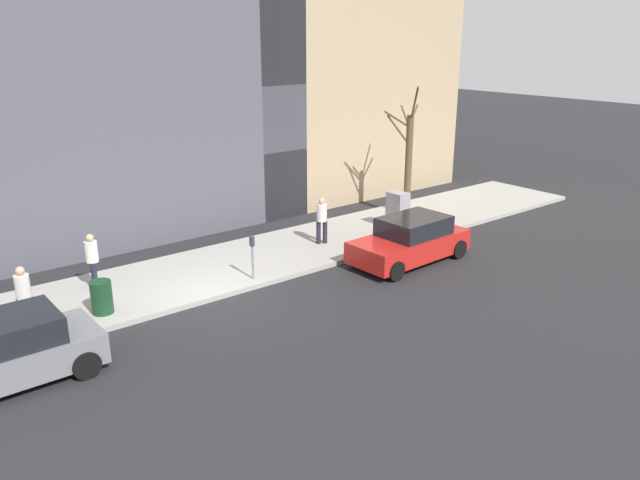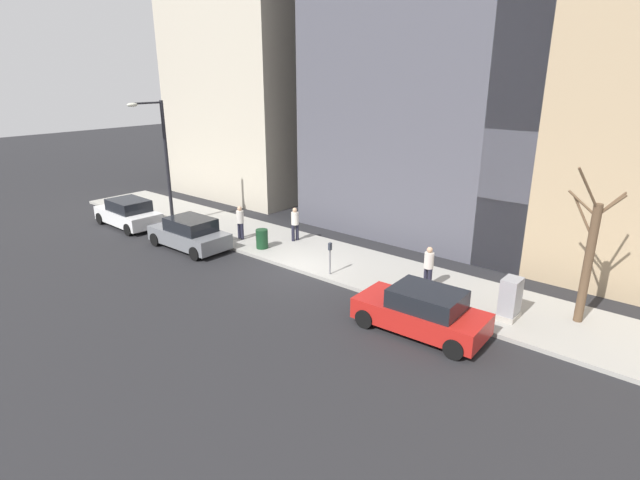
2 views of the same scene
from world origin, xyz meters
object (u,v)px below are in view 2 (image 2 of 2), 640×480
Objects in this scene: pedestrian_near_meter at (429,265)px; pedestrian_far_corner at (240,221)px; parked_car_grey at (190,234)px; parking_meter at (330,255)px; streetlamp at (162,153)px; pedestrian_midblock at (295,222)px; parked_car_white at (128,213)px; trash_bin at (262,239)px; office_block_center at (463,55)px; parked_car_red at (422,311)px; utility_box at (510,299)px; bare_tree at (588,257)px.

pedestrian_near_meter is 9.99m from pedestrian_far_corner.
parking_meter is (1.50, -7.35, 0.24)m from parked_car_grey.
streetlamp is 3.92× the size of pedestrian_midblock.
pedestrian_near_meter is at bearing -78.60° from parked_car_white.
office_block_center reaches higher than trash_bin.
pedestrian_midblock is (2.43, -7.10, -2.93)m from streetlamp.
utility_box is at bearing -39.68° from parked_car_red.
trash_bin is (-1.71, 13.29, -1.79)m from bare_tree.
utility_box is 2.73m from bare_tree.
parked_car_grey reaches higher than trash_bin.
parked_car_grey is 11.43m from pedestrian_near_meter.
parked_car_red is 16.07m from office_block_center.
pedestrian_far_corner is at bearing -153.36° from pedestrian_near_meter.
parked_car_white is 22.08m from bare_tree.
streetlamp is (-1.02, 18.11, 3.17)m from utility_box.
pedestrian_midblock is at bearing -71.10° from streetlamp.
pedestrian_far_corner is 14.35m from office_block_center.
parked_car_red is 2.57× the size of pedestrian_near_meter.
utility_box is at bearing 125.64° from bare_tree.
parking_meter is at bearing -81.64° from parked_car_white.
parked_car_grey is 0.99× the size of parked_car_white.
streetlamp is 8.05m from pedestrian_midblock.
bare_tree is (3.66, -16.19, 1.66)m from parked_car_grey.
parked_car_white is 6.98m from pedestrian_far_corner.
parked_car_red is 17.97m from parked_car_white.
parked_car_grey is 5.52m from parked_car_white.
parked_car_grey is at bearing -109.47° from streetlamp.
office_block_center is at bearing 1.08° from parking_meter.
trash_bin is at bearing 97.35° from bare_tree.
trash_bin is 1.93m from pedestrian_midblock.
streetlamp is at bearing 96.67° from bare_tree.
pedestrian_midblock and pedestrian_far_corner have the same top height.
pedestrian_midblock is at bearing 82.70° from utility_box.
parking_meter is at bearing -178.92° from office_block_center.
office_block_center is (8.93, -3.80, 7.75)m from pedestrian_midblock.
pedestrian_midblock is (0.94, 7.73, 0.00)m from pedestrian_near_meter.
office_block_center is (11.36, -10.89, 4.82)m from streetlamp.
parked_car_red is 4.74× the size of trash_bin.
streetlamp is at bearing 93.21° from utility_box.
parked_car_white is 0.24× the size of office_block_center.
parked_car_red is 9.77m from trash_bin.
parked_car_red is at bearing 81.28° from pedestrian_midblock.
office_block_center reaches higher than pedestrian_near_meter.
bare_tree reaches higher than parked_car_red.
parked_car_red is at bearing -157.51° from office_block_center.
pedestrian_far_corner reaches higher than parked_car_grey.
parked_car_red is at bearing -91.10° from parked_car_grey.
streetlamp is (1.33, 3.76, 3.28)m from parked_car_grey.
pedestrian_near_meter reaches higher than parked_car_white.
utility_box is (2.31, -19.88, 0.11)m from parked_car_white.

